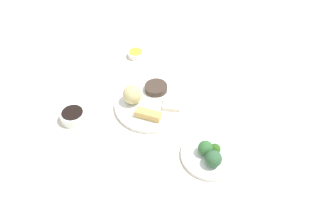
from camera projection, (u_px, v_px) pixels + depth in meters
tabletop at (149, 108)px, 1.33m from camera, size 2.20×2.20×0.02m
main_plate at (152, 105)px, 1.31m from camera, size 0.28×0.28×0.02m
rice_scoop at (133, 94)px, 1.29m from camera, size 0.07×0.07×0.07m
spring_roll at (148, 115)px, 1.25m from camera, size 0.05×0.10×0.03m
crab_rangoon_wonton at (172, 104)px, 1.29m from camera, size 0.07×0.07×0.01m
stir_fry_heap at (156, 88)px, 1.35m from camera, size 0.09×0.09×0.02m
broccoli_plate at (212, 155)px, 1.15m from camera, size 0.20×0.20×0.01m
broccoli_floret_0 at (205, 148)px, 1.13m from camera, size 0.05×0.05×0.05m
broccoli_floret_1 at (215, 149)px, 1.14m from camera, size 0.04×0.04×0.04m
broccoli_floret_2 at (213, 159)px, 1.10m from camera, size 0.05×0.05×0.05m
soy_sauce_bowl at (73, 116)px, 1.26m from camera, size 0.09×0.09×0.03m
soy_sauce_bowl_liquid at (72, 112)px, 1.25m from camera, size 0.08×0.08×0.00m
sauce_ramekin_hot_mustard at (136, 54)px, 1.52m from camera, size 0.07×0.07×0.03m
sauce_ramekin_hot_mustard_liquid at (136, 52)px, 1.51m from camera, size 0.06×0.06×0.00m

